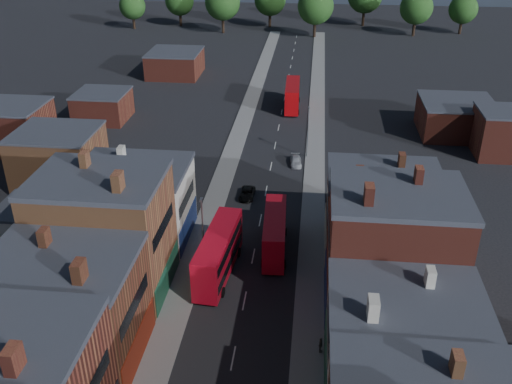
% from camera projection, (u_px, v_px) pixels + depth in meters
% --- Properties ---
extents(pavement_west, '(3.00, 200.00, 0.12)m').
position_uv_depth(pavement_west, '(222.00, 182.00, 80.50)').
color(pavement_west, gray).
rests_on(pavement_west, ground).
extents(pavement_east, '(3.00, 200.00, 0.12)m').
position_uv_depth(pavement_east, '(314.00, 186.00, 79.28)').
color(pavement_east, gray).
rests_on(pavement_east, ground).
extents(lamp_post_2, '(0.25, 0.70, 8.12)m').
position_uv_depth(lamp_post_2, '(203.00, 227.00, 60.61)').
color(lamp_post_2, slate).
rests_on(lamp_post_2, ground).
extents(lamp_post_3, '(0.25, 0.70, 8.12)m').
position_uv_depth(lamp_post_3, '(308.00, 129.00, 86.06)').
color(lamp_post_3, slate).
rests_on(lamp_post_3, ground).
extents(bus_0, '(3.66, 11.73, 4.99)m').
position_uv_depth(bus_0, '(218.00, 253.00, 59.84)').
color(bus_0, red).
rests_on(bus_0, ground).
extents(bus_1, '(3.00, 10.56, 4.52)m').
position_uv_depth(bus_1, '(275.00, 232.00, 63.97)').
color(bus_1, red).
rests_on(bus_1, ground).
extents(bus_2, '(3.03, 11.15, 4.79)m').
position_uv_depth(bus_2, '(292.00, 95.00, 107.16)').
color(bus_2, '#A7070A').
rests_on(bus_2, ground).
extents(car_2, '(1.98, 4.13, 1.14)m').
position_uv_depth(car_2, '(247.00, 193.00, 76.25)').
color(car_2, black).
rests_on(car_2, ground).
extents(car_3, '(1.94, 4.01, 1.13)m').
position_uv_depth(car_3, '(296.00, 161.00, 85.50)').
color(car_3, '#BCBCBC').
rests_on(car_3, ground).
extents(ped_3, '(0.60, 0.98, 1.56)m').
position_uv_depth(ped_3, '(321.00, 345.00, 50.14)').
color(ped_3, '#57534B').
rests_on(ped_3, pavement_east).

